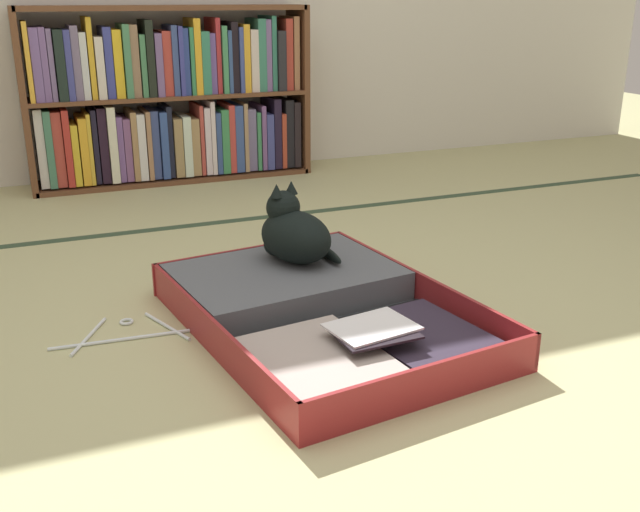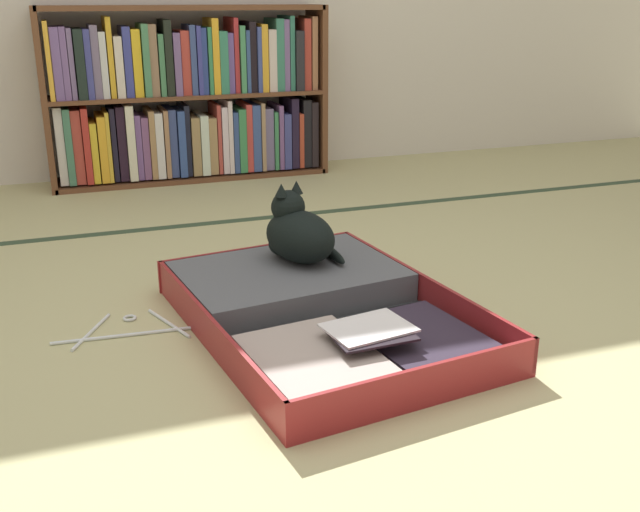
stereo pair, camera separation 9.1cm
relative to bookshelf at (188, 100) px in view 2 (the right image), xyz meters
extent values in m
plane|color=#B7B580|center=(-0.05, -2.24, -0.41)|extent=(10.00, 10.00, 0.00)
cube|color=#324631|center=(-0.05, -0.85, -0.41)|extent=(4.80, 0.05, 0.00)
cube|color=brown|center=(-0.69, 0.00, 0.03)|extent=(0.03, 0.28, 0.87)
cube|color=brown|center=(0.70, 0.00, 0.03)|extent=(0.03, 0.28, 0.87)
cube|color=brown|center=(0.00, 0.00, 0.45)|extent=(1.39, 0.28, 0.02)
cube|color=brown|center=(0.00, 0.00, -0.40)|extent=(1.39, 0.28, 0.02)
cube|color=brown|center=(0.00, 0.00, 0.02)|extent=(1.36, 0.28, 0.02)
cube|color=silver|center=(-0.64, 0.01, -0.19)|extent=(0.04, 0.24, 0.38)
cube|color=#42785C|center=(-0.61, 0.00, -0.19)|extent=(0.03, 0.24, 0.37)
cube|color=#B14034|center=(-0.57, 0.01, -0.19)|extent=(0.04, 0.24, 0.36)
cube|color=#B32F27|center=(-0.52, -0.01, -0.19)|extent=(0.03, 0.24, 0.37)
cube|color=gold|center=(-0.49, 0.00, -0.23)|extent=(0.03, 0.24, 0.30)
cube|color=gold|center=(-0.45, 0.00, -0.21)|extent=(0.04, 0.24, 0.33)
cube|color=gold|center=(-0.42, 0.00, -0.20)|extent=(0.02, 0.24, 0.34)
cube|color=black|center=(-0.39, 0.01, -0.19)|extent=(0.02, 0.24, 0.36)
cube|color=black|center=(-0.36, 0.01, -0.19)|extent=(0.04, 0.24, 0.37)
cube|color=beige|center=(-0.31, -0.01, -0.19)|extent=(0.04, 0.24, 0.37)
cube|color=#71508F|center=(-0.28, 0.01, -0.21)|extent=(0.03, 0.24, 0.32)
cube|color=#7B4F7F|center=(-0.24, 0.00, -0.22)|extent=(0.03, 0.24, 0.31)
cube|color=#A37C50|center=(-0.21, 0.00, -0.20)|extent=(0.03, 0.24, 0.34)
cube|color=silver|center=(-0.17, 0.00, -0.21)|extent=(0.04, 0.24, 0.33)
cube|color=#A17551|center=(-0.14, -0.01, -0.21)|extent=(0.02, 0.24, 0.34)
cube|color=#394983|center=(-0.10, 0.01, -0.20)|extent=(0.04, 0.24, 0.34)
cube|color=#324D8F|center=(-0.06, -0.01, -0.21)|extent=(0.04, 0.24, 0.33)
cube|color=black|center=(-0.03, 0.01, -0.20)|extent=(0.03, 0.24, 0.36)
cube|color=#9B8051|center=(0.01, 0.00, -0.23)|extent=(0.04, 0.24, 0.30)
cube|color=silver|center=(0.05, -0.01, -0.22)|extent=(0.04, 0.24, 0.30)
cube|color=#A58455|center=(0.10, 0.00, -0.23)|extent=(0.04, 0.24, 0.29)
cube|color=#AF423A|center=(0.13, 0.00, -0.20)|extent=(0.02, 0.24, 0.35)
cube|color=silver|center=(0.16, 0.00, -0.20)|extent=(0.03, 0.24, 0.34)
cube|color=silver|center=(0.19, -0.01, -0.19)|extent=(0.02, 0.24, 0.37)
cube|color=#304983|center=(0.22, -0.01, -0.22)|extent=(0.03, 0.24, 0.31)
cube|color=#39864E|center=(0.25, -0.01, -0.21)|extent=(0.04, 0.24, 0.33)
cube|color=#BD3E38|center=(0.29, -0.01, -0.20)|extent=(0.03, 0.24, 0.35)
cube|color=#364F8E|center=(0.33, 0.00, -0.20)|extent=(0.04, 0.24, 0.35)
cube|color=#A3825F|center=(0.36, -0.01, -0.20)|extent=(0.02, 0.24, 0.35)
cube|color=slate|center=(0.40, 0.01, -0.21)|extent=(0.04, 0.24, 0.32)
cube|color=#3A8353|center=(0.43, 0.00, -0.22)|extent=(0.02, 0.24, 0.30)
cube|color=#714E86|center=(0.46, 0.00, -0.21)|extent=(0.02, 0.24, 0.34)
cube|color=#3C4388|center=(0.50, -0.01, -0.23)|extent=(0.04, 0.24, 0.29)
cube|color=#21182E|center=(0.54, 0.00, -0.19)|extent=(0.04, 0.24, 0.37)
cube|color=#AC3D28|center=(0.57, 0.00, -0.23)|extent=(0.02, 0.24, 0.29)
cube|color=black|center=(0.61, 0.00, -0.20)|extent=(0.04, 0.24, 0.36)
cube|color=black|center=(0.65, 0.00, -0.20)|extent=(0.03, 0.24, 0.35)
cube|color=gold|center=(-0.65, -0.01, 0.22)|extent=(0.02, 0.24, 0.36)
cube|color=#715797|center=(-0.62, 0.00, 0.20)|extent=(0.04, 0.24, 0.33)
cube|color=slate|center=(-0.58, 0.00, 0.20)|extent=(0.03, 0.24, 0.33)
cube|color=slate|center=(-0.55, 0.01, 0.20)|extent=(0.02, 0.24, 0.33)
cube|color=#1D2924|center=(-0.51, -0.01, 0.20)|extent=(0.04, 0.24, 0.32)
cube|color=#3B408D|center=(-0.48, 0.00, 0.20)|extent=(0.03, 0.24, 0.32)
cube|color=slate|center=(-0.44, 0.00, 0.20)|extent=(0.04, 0.24, 0.34)
cube|color=silver|center=(-0.41, 0.01, 0.19)|extent=(0.03, 0.24, 0.31)
cube|color=gold|center=(-0.37, 0.01, 0.22)|extent=(0.02, 0.24, 0.38)
cube|color=silver|center=(-0.34, 0.00, 0.18)|extent=(0.04, 0.24, 0.29)
cube|color=#384095|center=(-0.29, 0.01, 0.20)|extent=(0.04, 0.24, 0.33)
cube|color=yellow|center=(-0.25, 0.01, 0.19)|extent=(0.04, 0.24, 0.32)
cube|color=#458259|center=(-0.21, 0.00, 0.21)|extent=(0.03, 0.24, 0.34)
cube|color=#906F53|center=(-0.17, 0.01, 0.20)|extent=(0.04, 0.24, 0.34)
cube|color=#437F54|center=(-0.13, 0.00, 0.18)|extent=(0.03, 0.24, 0.29)
cube|color=black|center=(-0.10, -0.01, 0.21)|extent=(0.04, 0.24, 0.36)
cube|color=slate|center=(-0.06, -0.01, 0.18)|extent=(0.03, 0.24, 0.30)
cube|color=#C24035|center=(-0.02, 0.01, 0.19)|extent=(0.04, 0.24, 0.31)
cube|color=#364A83|center=(0.02, 0.00, 0.20)|extent=(0.03, 0.24, 0.34)
cube|color=#3A3E93|center=(0.05, -0.01, 0.20)|extent=(0.02, 0.24, 0.33)
cube|color=navy|center=(0.07, 0.00, 0.19)|extent=(0.03, 0.24, 0.32)
cube|color=#337F4D|center=(0.10, -0.01, 0.20)|extent=(0.02, 0.24, 0.32)
cube|color=gold|center=(0.13, -0.01, 0.22)|extent=(0.03, 0.24, 0.37)
cube|color=#368264|center=(0.17, 0.00, 0.19)|extent=(0.04, 0.24, 0.30)
cube|color=#684D96|center=(0.21, 0.01, 0.18)|extent=(0.03, 0.24, 0.29)
cube|color=#B52F33|center=(0.24, 0.01, 0.22)|extent=(0.02, 0.24, 0.37)
cube|color=#418B5A|center=(0.27, -0.01, 0.20)|extent=(0.03, 0.24, 0.33)
cube|color=#34518A|center=(0.30, 0.00, 0.19)|extent=(0.02, 0.24, 0.31)
cube|color=black|center=(0.32, 0.01, 0.21)|extent=(0.03, 0.24, 0.35)
cube|color=#3B4A90|center=(0.35, -0.01, 0.20)|extent=(0.02, 0.24, 0.32)
cube|color=gold|center=(0.38, 0.00, 0.20)|extent=(0.03, 0.24, 0.33)
cube|color=beige|center=(0.42, 0.00, 0.19)|extent=(0.04, 0.24, 0.31)
cube|color=#367B64|center=(0.47, 0.01, 0.21)|extent=(0.04, 0.24, 0.36)
cube|color=slate|center=(0.50, 0.01, 0.21)|extent=(0.03, 0.24, 0.36)
cube|color=#337862|center=(0.53, 0.01, 0.22)|extent=(0.02, 0.24, 0.37)
cube|color=#242428|center=(0.57, -0.01, 0.18)|extent=(0.04, 0.24, 0.30)
cube|color=#AF392D|center=(0.61, 0.01, 0.21)|extent=(0.04, 0.24, 0.36)
cube|color=#A36D49|center=(0.65, 0.00, 0.22)|extent=(0.03, 0.24, 0.37)
cube|color=maroon|center=(0.04, -2.26, -0.40)|extent=(0.75, 0.58, 0.01)
cube|color=maroon|center=(0.07, -2.50, -0.35)|extent=(0.69, 0.10, 0.11)
cube|color=maroon|center=(-0.29, -2.30, -0.35)|extent=(0.07, 0.49, 0.11)
cube|color=maroon|center=(0.38, -2.21, -0.35)|extent=(0.07, 0.49, 0.11)
cube|color=#465356|center=(0.04, -2.26, -0.39)|extent=(0.72, 0.55, 0.01)
cube|color=maroon|center=(-0.02, -1.77, -0.40)|extent=(0.75, 0.58, 0.01)
cube|color=maroon|center=(-0.05, -1.53, -0.35)|extent=(0.69, 0.10, 0.11)
cube|color=maroon|center=(-0.36, -1.81, -0.35)|extent=(0.07, 0.49, 0.11)
cube|color=maroon|center=(0.32, -1.72, -0.35)|extent=(0.07, 0.49, 0.11)
cube|color=#465356|center=(-0.02, -1.77, -0.39)|extent=(0.72, 0.55, 0.01)
cylinder|color=black|center=(0.01, -2.01, -0.39)|extent=(0.67, 0.10, 0.02)
cube|color=#75615A|center=(-0.12, -2.29, -0.38)|extent=(0.36, 0.47, 0.02)
cube|color=black|center=(-0.12, -2.28, -0.36)|extent=(0.33, 0.41, 0.01)
cube|color=#A99B93|center=(-0.11, -2.28, -0.35)|extent=(0.35, 0.43, 0.01)
cube|color=white|center=(0.20, -2.24, -0.38)|extent=(0.35, 0.40, 0.02)
cube|color=#2C2435|center=(0.20, -2.23, -0.36)|extent=(0.35, 0.40, 0.02)
cube|color=white|center=(0.05, -2.24, -0.31)|extent=(0.24, 0.19, 0.01)
cube|color=black|center=(0.05, -2.26, -0.32)|extent=(0.21, 0.17, 0.01)
cube|color=#53575D|center=(-0.02, -1.77, -0.35)|extent=(0.72, 0.54, 0.10)
torus|color=white|center=(0.07, -1.79, -0.30)|extent=(0.12, 0.12, 0.01)
cylinder|color=black|center=(-0.24, -1.56, -0.35)|extent=(0.02, 0.02, 0.10)
cylinder|color=black|center=(0.14, -1.52, -0.35)|extent=(0.02, 0.02, 0.10)
cube|color=#EA3535|center=(-0.08, -2.51, -0.33)|extent=(0.03, 0.01, 0.02)
cube|color=#EF3C24|center=(0.11, -2.48, -0.38)|extent=(0.04, 0.01, 0.03)
cube|color=red|center=(0.05, -2.49, -0.32)|extent=(0.04, 0.01, 0.02)
ellipsoid|color=black|center=(0.04, -1.72, -0.22)|extent=(0.26, 0.31, 0.16)
ellipsoid|color=black|center=(0.01, -1.65, -0.26)|extent=(0.15, 0.13, 0.09)
sphere|color=black|center=(0.02, -1.66, -0.13)|extent=(0.11, 0.11, 0.11)
cone|color=black|center=(0.05, -1.66, -0.07)|extent=(0.04, 0.04, 0.04)
cone|color=black|center=(-0.01, -1.68, -0.07)|extent=(0.04, 0.04, 0.04)
sphere|color=#DFD345|center=(0.02, -1.61, -0.13)|extent=(0.02, 0.02, 0.02)
sphere|color=#DFD345|center=(-0.02, -1.63, -0.13)|extent=(0.02, 0.02, 0.02)
ellipsoid|color=black|center=(0.14, -1.73, -0.28)|extent=(0.04, 0.20, 0.03)
cylinder|color=silver|center=(-0.52, -1.87, -0.40)|extent=(0.44, 0.04, 0.01)
cylinder|color=silver|center=(-0.63, -1.81, -0.40)|extent=(0.12, 0.22, 0.01)
cylinder|color=silver|center=(-0.41, -1.83, -0.40)|extent=(0.09, 0.23, 0.01)
torus|color=silver|center=(-0.51, -1.75, -0.40)|extent=(0.04, 0.04, 0.01)
camera|label=1|loc=(-0.74, -3.81, 0.50)|focal=41.51mm
camera|label=2|loc=(-0.66, -3.84, 0.50)|focal=41.51mm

